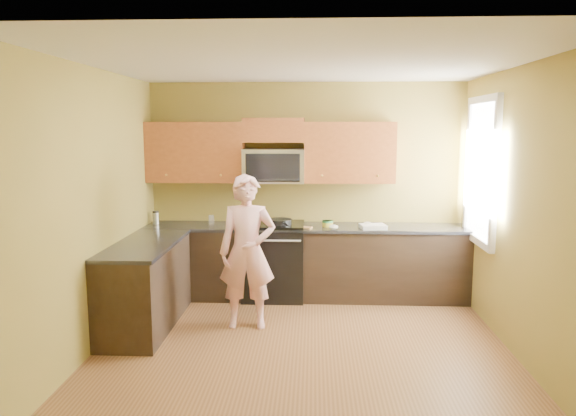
# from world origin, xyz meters

# --- Properties ---
(floor) EXTENTS (4.00, 4.00, 0.00)m
(floor) POSITION_xyz_m (0.00, 0.00, 0.00)
(floor) COLOR brown
(floor) RESTS_ON ground
(ceiling) EXTENTS (4.00, 4.00, 0.00)m
(ceiling) POSITION_xyz_m (0.00, 0.00, 2.70)
(ceiling) COLOR white
(ceiling) RESTS_ON ground
(wall_back) EXTENTS (4.00, 0.00, 4.00)m
(wall_back) POSITION_xyz_m (0.00, 2.00, 1.35)
(wall_back) COLOR olive
(wall_back) RESTS_ON ground
(wall_front) EXTENTS (4.00, 0.00, 4.00)m
(wall_front) POSITION_xyz_m (0.00, -2.00, 1.35)
(wall_front) COLOR olive
(wall_front) RESTS_ON ground
(wall_left) EXTENTS (0.00, 4.00, 4.00)m
(wall_left) POSITION_xyz_m (-2.00, 0.00, 1.35)
(wall_left) COLOR olive
(wall_left) RESTS_ON ground
(wall_right) EXTENTS (0.00, 4.00, 4.00)m
(wall_right) POSITION_xyz_m (2.00, 0.00, 1.35)
(wall_right) COLOR olive
(wall_right) RESTS_ON ground
(cabinet_back_run) EXTENTS (4.00, 0.60, 0.88)m
(cabinet_back_run) POSITION_xyz_m (0.00, 1.70, 0.44)
(cabinet_back_run) COLOR black
(cabinet_back_run) RESTS_ON floor
(cabinet_left_run) EXTENTS (0.60, 1.60, 0.88)m
(cabinet_left_run) POSITION_xyz_m (-1.70, 0.60, 0.44)
(cabinet_left_run) COLOR black
(cabinet_left_run) RESTS_ON floor
(countertop_back) EXTENTS (4.00, 0.62, 0.04)m
(countertop_back) POSITION_xyz_m (0.00, 1.69, 0.90)
(countertop_back) COLOR black
(countertop_back) RESTS_ON cabinet_back_run
(countertop_left) EXTENTS (0.62, 1.60, 0.04)m
(countertop_left) POSITION_xyz_m (-1.69, 0.60, 0.90)
(countertop_left) COLOR black
(countertop_left) RESTS_ON cabinet_left_run
(stove) EXTENTS (0.76, 0.65, 0.95)m
(stove) POSITION_xyz_m (-0.40, 1.68, 0.47)
(stove) COLOR black
(stove) RESTS_ON floor
(microwave) EXTENTS (0.76, 0.40, 0.42)m
(microwave) POSITION_xyz_m (-0.40, 1.80, 1.45)
(microwave) COLOR silver
(microwave) RESTS_ON wall_back
(upper_cab_left) EXTENTS (1.22, 0.33, 0.75)m
(upper_cab_left) POSITION_xyz_m (-1.39, 1.83, 1.45)
(upper_cab_left) COLOR brown
(upper_cab_left) RESTS_ON wall_back
(upper_cab_right) EXTENTS (1.12, 0.33, 0.75)m
(upper_cab_right) POSITION_xyz_m (0.54, 1.83, 1.45)
(upper_cab_right) COLOR brown
(upper_cab_right) RESTS_ON wall_back
(upper_cab_over_mw) EXTENTS (0.76, 0.33, 0.30)m
(upper_cab_over_mw) POSITION_xyz_m (-0.40, 1.83, 2.10)
(upper_cab_over_mw) COLOR brown
(upper_cab_over_mw) RESTS_ON wall_back
(window) EXTENTS (0.06, 1.06, 1.66)m
(window) POSITION_xyz_m (1.98, 1.20, 1.65)
(window) COLOR white
(window) RESTS_ON wall_right
(woman) EXTENTS (0.62, 0.43, 1.65)m
(woman) POSITION_xyz_m (-0.60, 0.64, 0.82)
(woman) COLOR pink
(woman) RESTS_ON floor
(frying_pan) EXTENTS (0.46, 0.59, 0.07)m
(frying_pan) POSITION_xyz_m (-0.32, 1.62, 0.95)
(frying_pan) COLOR black
(frying_pan) RESTS_ON stove
(butter_tub) EXTENTS (0.18, 0.18, 0.10)m
(butter_tub) POSITION_xyz_m (0.27, 1.64, 0.92)
(butter_tub) COLOR #FFE843
(butter_tub) RESTS_ON countertop_back
(toast_slice) EXTENTS (0.14, 0.14, 0.01)m
(toast_slice) POSITION_xyz_m (0.02, 1.53, 0.93)
(toast_slice) COLOR #B27F47
(toast_slice) RESTS_ON countertop_back
(napkin_a) EXTENTS (0.12, 0.13, 0.06)m
(napkin_a) POSITION_xyz_m (0.34, 1.45, 0.95)
(napkin_a) COLOR silver
(napkin_a) RESTS_ON countertop_back
(napkin_b) EXTENTS (0.12, 0.13, 0.07)m
(napkin_b) POSITION_xyz_m (0.77, 1.64, 0.95)
(napkin_b) COLOR silver
(napkin_b) RESTS_ON countertop_back
(dish_towel) EXTENTS (0.33, 0.28, 0.05)m
(dish_towel) POSITION_xyz_m (0.82, 1.54, 0.95)
(dish_towel) COLOR white
(dish_towel) RESTS_ON countertop_back
(travel_mug) EXTENTS (0.09, 0.09, 0.16)m
(travel_mug) POSITION_xyz_m (-1.90, 1.74, 0.92)
(travel_mug) COLOR silver
(travel_mug) RESTS_ON countertop_back
(glass_a) EXTENTS (0.07, 0.07, 0.12)m
(glass_a) POSITION_xyz_m (-1.19, 1.72, 0.98)
(glass_a) COLOR silver
(glass_a) RESTS_ON countertop_back
(glass_c) EXTENTS (0.09, 0.09, 0.12)m
(glass_c) POSITION_xyz_m (-0.76, 1.92, 0.98)
(glass_c) COLOR silver
(glass_c) RESTS_ON countertop_back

